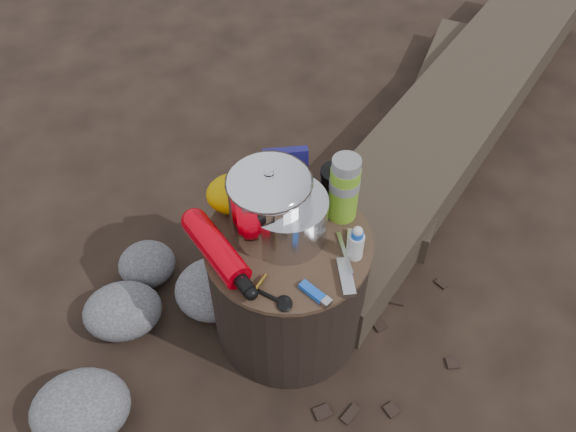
{
  "coord_description": "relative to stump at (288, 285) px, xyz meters",
  "views": [
    {
      "loc": [
        -0.13,
        -0.91,
        1.51
      ],
      "look_at": [
        0.0,
        0.0,
        0.48
      ],
      "focal_mm": 36.48,
      "sensor_mm": 36.0,
      "label": 1
    }
  ],
  "objects": [
    {
      "name": "foil_windscreen",
      "position": [
        -0.0,
        0.02,
        0.25
      ],
      "size": [
        0.2,
        0.2,
        0.12
      ],
      "primitive_type": "cylinder",
      "color": "#BABAC0",
      "rests_on": "stump"
    },
    {
      "name": "log_main",
      "position": [
        0.76,
        0.77,
        -0.11
      ],
      "size": [
        1.66,
        1.76,
        0.17
      ],
      "primitive_type": "cube",
      "rotation": [
        0.0,
        0.0,
        -0.74
      ],
      "color": "#362C22",
      "rests_on": "ground"
    },
    {
      "name": "log_small",
      "position": [
        0.69,
        0.78,
        -0.14
      ],
      "size": [
        0.88,
        1.27,
        0.11
      ],
      "primitive_type": "cube",
      "rotation": [
        0.0,
        0.0,
        -0.53
      ],
      "color": "#362C22",
      "rests_on": "ground"
    },
    {
      "name": "multitool",
      "position": [
        0.12,
        -0.13,
        0.2
      ],
      "size": [
        0.03,
        0.11,
        0.01
      ],
      "primitive_type": "cube",
      "rotation": [
        0.0,
        0.0,
        -0.04
      ],
      "color": "silver",
      "rests_on": "stump"
    },
    {
      "name": "lighter",
      "position": [
        0.03,
        -0.16,
        0.2
      ],
      "size": [
        0.07,
        0.08,
        0.02
      ],
      "primitive_type": "cube",
      "rotation": [
        0.0,
        0.0,
        0.67
      ],
      "color": "blue",
      "rests_on": "stump"
    },
    {
      "name": "travel_mug",
      "position": [
        0.14,
        0.11,
        0.25
      ],
      "size": [
        0.07,
        0.07,
        0.11
      ],
      "primitive_type": "cylinder",
      "color": "black",
      "rests_on": "stump"
    },
    {
      "name": "stuff_sack",
      "position": [
        -0.12,
        0.13,
        0.24
      ],
      "size": [
        0.14,
        0.12,
        0.1
      ],
      "primitive_type": "ellipsoid",
      "color": "#C79500",
      "rests_on": "stump"
    },
    {
      "name": "pot_grabber",
      "position": [
        0.13,
        -0.06,
        0.2
      ],
      "size": [
        0.05,
        0.13,
        0.01
      ],
      "primitive_type": null,
      "rotation": [
        0.0,
        0.0,
        -0.11
      ],
      "color": "silver",
      "rests_on": "stump"
    },
    {
      "name": "food_pouch",
      "position": [
        0.02,
        0.16,
        0.27
      ],
      "size": [
        0.12,
        0.03,
        0.15
      ],
      "primitive_type": "cube",
      "rotation": [
        0.0,
        0.0,
        -0.03
      ],
      "color": "#151152",
      "rests_on": "stump"
    },
    {
      "name": "fuel_bottle",
      "position": [
        -0.18,
        -0.03,
        0.23
      ],
      "size": [
        0.19,
        0.28,
        0.07
      ],
      "primitive_type": null,
      "rotation": [
        0.0,
        0.0,
        0.46
      ],
      "color": "red",
      "rests_on": "stump"
    },
    {
      "name": "spork",
      "position": [
        -0.09,
        -0.14,
        0.2
      ],
      "size": [
        0.13,
        0.11,
        0.01
      ],
      "primitive_type": null,
      "rotation": [
        0.0,
        0.0,
        0.9
      ],
      "color": "black",
      "rests_on": "stump"
    },
    {
      "name": "ground",
      "position": [
        0.0,
        0.0,
        -0.19
      ],
      "size": [
        60.0,
        60.0,
        0.0
      ],
      "primitive_type": "plane",
      "color": "black",
      "rests_on": "ground"
    },
    {
      "name": "rock_ring",
      "position": [
        -0.36,
        -0.18,
        -0.1
      ],
      "size": [
        0.43,
        0.93,
        0.18
      ],
      "primitive_type": null,
      "color": "#545459",
      "rests_on": "ground"
    },
    {
      "name": "stump",
      "position": [
        0.0,
        0.0,
        0.0
      ],
      "size": [
        0.42,
        0.42,
        0.39
      ],
      "primitive_type": "cylinder",
      "color": "black",
      "rests_on": "ground"
    },
    {
      "name": "camping_pot",
      "position": [
        -0.04,
        0.04,
        0.29
      ],
      "size": [
        0.2,
        0.2,
        0.2
      ],
      "primitive_type": "cylinder",
      "color": "white",
      "rests_on": "stump"
    },
    {
      "name": "squeeze_bottle",
      "position": [
        0.15,
        -0.07,
        0.24
      ],
      "size": [
        0.04,
        0.04,
        0.09
      ],
      "primitive_type": "cylinder",
      "color": "silver",
      "rests_on": "stump"
    },
    {
      "name": "thermos",
      "position": [
        0.15,
        0.07,
        0.29
      ],
      "size": [
        0.07,
        0.07,
        0.19
      ],
      "primitive_type": "cylinder",
      "color": "#72AD23",
      "rests_on": "stump"
    }
  ]
}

